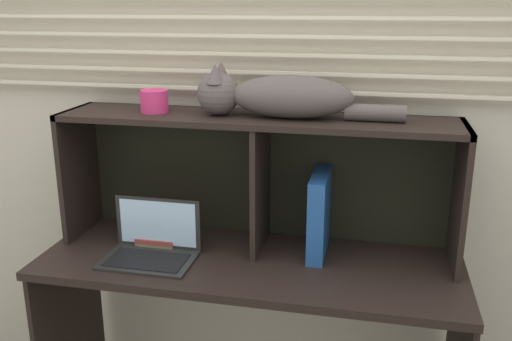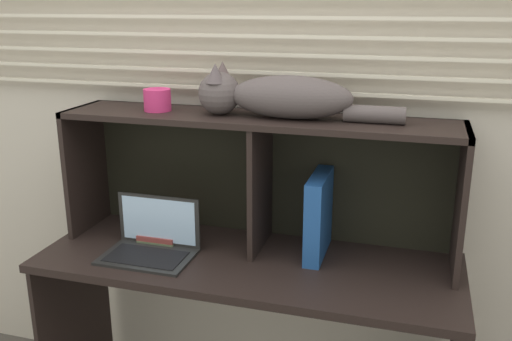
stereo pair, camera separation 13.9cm
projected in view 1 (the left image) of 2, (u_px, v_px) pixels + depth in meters
back_panel_with_blinds at (267, 107)px, 2.18m from camera, size 4.40×0.08×2.50m
desk at (249, 295)px, 2.08m from camera, size 1.52×0.55×0.76m
hutch_shelf_unit at (259, 157)px, 2.08m from camera, size 1.45×0.29×0.50m
cat at (275, 96)px, 1.96m from camera, size 0.73×0.17×0.19m
laptop at (152, 246)px, 2.04m from camera, size 0.33×0.22×0.20m
binder_upright at (319, 214)px, 2.05m from camera, size 0.06×0.27×0.30m
book_stack at (165, 233)px, 2.22m from camera, size 0.15×0.25×0.04m
small_basket at (154, 101)px, 2.07m from camera, size 0.10×0.10×0.08m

